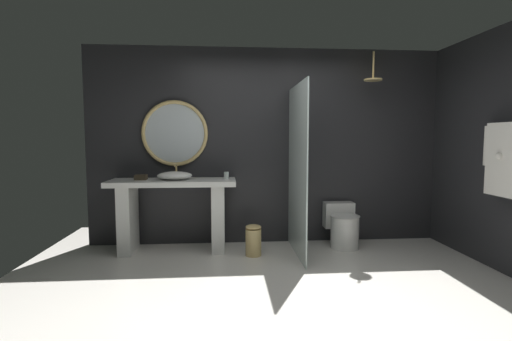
{
  "coord_description": "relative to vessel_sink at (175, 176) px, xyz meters",
  "views": [
    {
      "loc": [
        -0.58,
        -3.11,
        1.42
      ],
      "look_at": [
        -0.27,
        0.75,
        1.08
      ],
      "focal_mm": 26.06,
      "sensor_mm": 36.0,
      "label": 1
    }
  ],
  "objects": [
    {
      "name": "shower_glass_panel",
      "position": [
        1.49,
        -0.27,
        0.08
      ],
      "size": [
        0.02,
        1.12,
        2.05
      ],
      "primitive_type": "cube",
      "color": "silver",
      "rests_on": "ground_plane"
    },
    {
      "name": "toilet",
      "position": [
        2.16,
        0.01,
        -0.68
      ],
      "size": [
        0.4,
        0.57,
        0.55
      ],
      "color": "white",
      "rests_on": "ground_plane"
    },
    {
      "name": "waste_bin",
      "position": [
        0.96,
        -0.29,
        -0.76
      ],
      "size": [
        0.19,
        0.19,
        0.38
      ],
      "color": "tan",
      "rests_on": "ground_plane"
    },
    {
      "name": "hanging_bathrobe",
      "position": [
        3.44,
        -1.16,
        0.28
      ],
      "size": [
        0.2,
        0.58,
        0.81
      ],
      "color": "tan"
    },
    {
      "name": "tissue_box",
      "position": [
        -0.42,
        0.03,
        -0.02
      ],
      "size": [
        0.14,
        0.14,
        0.06
      ],
      "primitive_type": "cube",
      "color": "#3D3323",
      "rests_on": "vanity_counter"
    },
    {
      "name": "rain_shower_head",
      "position": [
        2.5,
        -0.03,
        1.23
      ],
      "size": [
        0.22,
        0.22,
        0.36
      ],
      "color": "tan"
    },
    {
      "name": "vanity_counter",
      "position": [
        -0.02,
        -0.01,
        -0.4
      ],
      "size": [
        1.55,
        0.57,
        0.9
      ],
      "color": "silver",
      "rests_on": "ground_plane"
    },
    {
      "name": "round_wall_mirror",
      "position": [
        -0.02,
        0.26,
        0.53
      ],
      "size": [
        0.86,
        0.05,
        0.86
      ],
      "color": "tan"
    },
    {
      "name": "vessel_sink",
      "position": [
        0.0,
        0.0,
        0.0
      ],
      "size": [
        0.43,
        0.35,
        0.18
      ],
      "color": "white",
      "rests_on": "vanity_counter"
    },
    {
      "name": "ground_plane",
      "position": [
        1.23,
        -1.56,
        -0.95
      ],
      "size": [
        5.76,
        5.76,
        0.0
      ],
      "primitive_type": "plane",
      "color": "silver"
    },
    {
      "name": "back_wall_panel",
      "position": [
        1.23,
        0.34,
        0.35
      ],
      "size": [
        4.8,
        0.1,
        2.6
      ],
      "primitive_type": "cube",
      "color": "#232326",
      "rests_on": "ground_plane"
    },
    {
      "name": "side_wall_right",
      "position": [
        3.58,
        -0.8,
        0.35
      ],
      "size": [
        0.1,
        2.47,
        2.6
      ],
      "primitive_type": "cube",
      "color": "#232326",
      "rests_on": "ground_plane"
    },
    {
      "name": "tumbler_cup",
      "position": [
        0.64,
        0.02,
        -0.01
      ],
      "size": [
        0.06,
        0.06,
        0.09
      ],
      "primitive_type": "cylinder",
      "color": "silver",
      "rests_on": "vanity_counter"
    }
  ]
}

